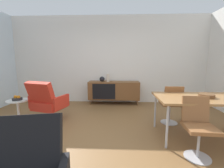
{
  "coord_description": "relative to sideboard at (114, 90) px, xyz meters",
  "views": [
    {
      "loc": [
        0.33,
        -2.45,
        1.36
      ],
      "look_at": [
        0.19,
        0.76,
        0.88
      ],
      "focal_mm": 24.32,
      "sensor_mm": 36.0,
      "label": 1
    }
  ],
  "objects": [
    {
      "name": "dining_table",
      "position": [
        1.63,
        -2.09,
        0.26
      ],
      "size": [
        1.6,
        0.9,
        0.74
      ],
      "color": "olive",
      "rests_on": "ground_plane"
    },
    {
      "name": "side_table_round",
      "position": [
        -2.06,
        -1.63,
        -0.12
      ],
      "size": [
        0.44,
        0.44,
        0.52
      ],
      "color": "white",
      "rests_on": "ground_plane"
    },
    {
      "name": "wall_back",
      "position": [
        -0.18,
        0.3,
        0.96
      ],
      "size": [
        6.8,
        0.12,
        2.8
      ],
      "primitive_type": "cube",
      "color": "white",
      "rests_on": "ground_plane"
    },
    {
      "name": "vase_cobalt",
      "position": [
        -0.37,
        0.0,
        0.36
      ],
      "size": [
        0.16,
        0.16,
        0.16
      ],
      "color": "black",
      "rests_on": "sideboard"
    },
    {
      "name": "vase_sculptural_dark",
      "position": [
        -0.18,
        0.0,
        0.4
      ],
      "size": [
        0.09,
        0.09,
        0.24
      ],
      "color": "beige",
      "rests_on": "sideboard"
    },
    {
      "name": "fruit_bowl",
      "position": [
        -2.06,
        -1.63,
        0.12
      ],
      "size": [
        0.2,
        0.2,
        0.11
      ],
      "color": "#262628",
      "rests_on": "side_table_round"
    },
    {
      "name": "lounge_chair_red",
      "position": [
        -1.45,
        -1.51,
        0.03
      ],
      "size": [
        0.83,
        0.8,
        0.95
      ],
      "color": "red",
      "rests_on": "ground_plane"
    },
    {
      "name": "wooden_bowl_on_table",
      "position": [
        1.68,
        -2.11,
        0.33
      ],
      "size": [
        0.26,
        0.26,
        0.06
      ],
      "primitive_type": "cylinder",
      "color": "brown",
      "rests_on": "dining_table"
    },
    {
      "name": "dining_chair_front_left",
      "position": [
        1.29,
        -2.65,
        0.03
      ],
      "size": [
        0.42,
        0.44,
        0.86
      ],
      "color": "brown",
      "rests_on": "ground_plane"
    },
    {
      "name": "sideboard",
      "position": [
        0.0,
        0.0,
        0.0
      ],
      "size": [
        1.6,
        0.45,
        0.72
      ],
      "color": "brown",
      "rests_on": "ground_plane"
    },
    {
      "name": "dining_chair_back_left",
      "position": [
        1.28,
        -1.53,
        0.03
      ],
      "size": [
        0.41,
        0.43,
        0.86
      ],
      "color": "brown",
      "rests_on": "ground_plane"
    },
    {
      "name": "ground_plane",
      "position": [
        -0.18,
        -2.3,
        -0.44
      ],
      "size": [
        8.32,
        8.32,
        0.0
      ],
      "primitive_type": "plane",
      "color": "brown"
    }
  ]
}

